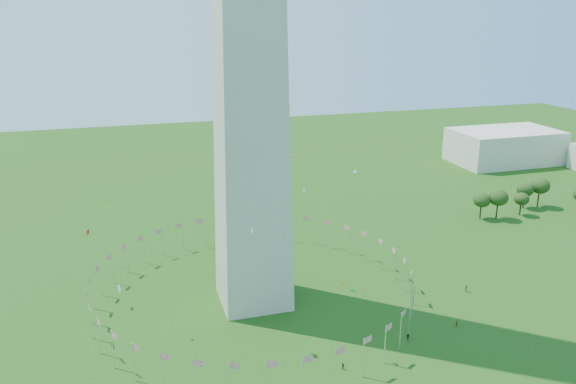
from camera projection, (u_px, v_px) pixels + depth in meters
name	position (u px, v px, depth m)	size (l,w,h in m)	color
flag_ring	(254.00, 284.00, 143.46)	(80.24, 80.24, 9.00)	silver
gov_building_east_a	(504.00, 146.00, 274.61)	(50.00, 30.00, 16.00)	beige
kites_aloft	(313.00, 263.00, 118.16)	(87.14, 69.59, 33.51)	green
tree_line_east	(533.00, 199.00, 207.13)	(53.42, 15.47, 11.20)	#2A4B19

